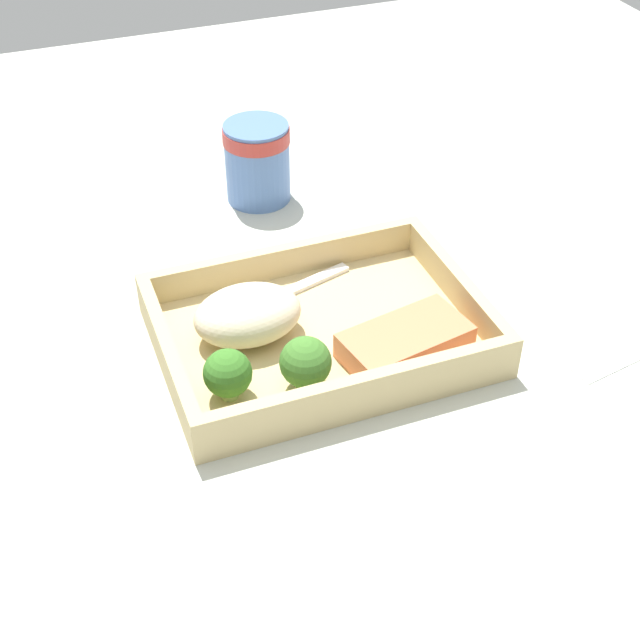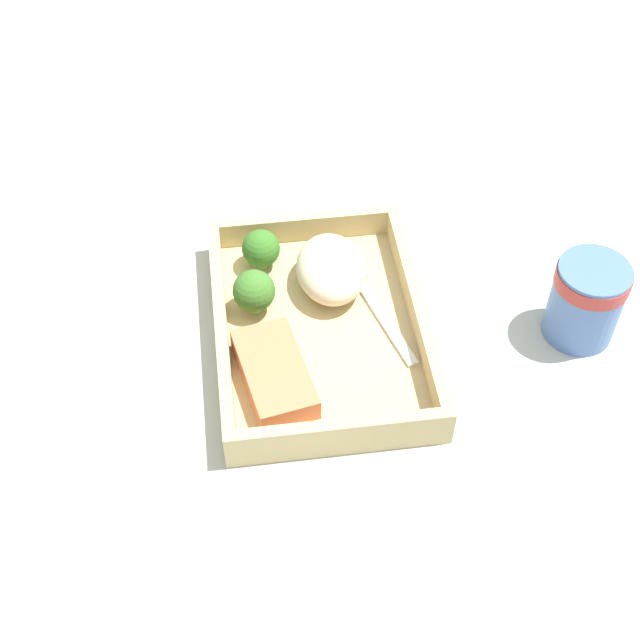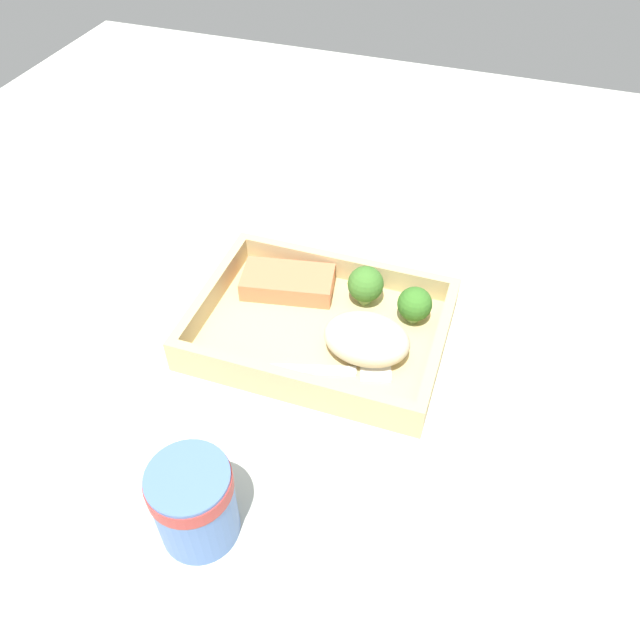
% 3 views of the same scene
% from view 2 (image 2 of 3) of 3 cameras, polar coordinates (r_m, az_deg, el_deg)
% --- Properties ---
extents(ground_plane, '(1.60, 1.60, 0.02)m').
position_cam_2_polar(ground_plane, '(0.93, 0.00, -1.51)').
color(ground_plane, '#B7BCB0').
extents(takeout_tray, '(0.29, 0.21, 0.01)m').
position_cam_2_polar(takeout_tray, '(0.91, 0.00, -0.87)').
color(takeout_tray, tan).
rests_on(takeout_tray, ground_plane).
extents(tray_rim, '(0.29, 0.21, 0.03)m').
position_cam_2_polar(tray_rim, '(0.90, 0.00, 0.03)').
color(tray_rim, tan).
rests_on(tray_rim, takeout_tray).
extents(salmon_fillet, '(0.12, 0.08, 0.02)m').
position_cam_2_polar(salmon_fillet, '(0.86, -2.94, -3.43)').
color(salmon_fillet, '#E3774D').
rests_on(salmon_fillet, takeout_tray).
extents(mashed_potatoes, '(0.10, 0.07, 0.05)m').
position_cam_2_polar(mashed_potatoes, '(0.93, 0.70, 3.27)').
color(mashed_potatoes, beige).
rests_on(mashed_potatoes, takeout_tray).
extents(broccoli_floret_1, '(0.04, 0.04, 0.05)m').
position_cam_2_polar(broccoli_floret_1, '(0.96, -3.80, 4.55)').
color(broccoli_floret_1, '#809E5A').
rests_on(broccoli_floret_1, takeout_tray).
extents(broccoli_floret_2, '(0.04, 0.04, 0.05)m').
position_cam_2_polar(broccoli_floret_2, '(0.91, -4.24, 1.83)').
color(broccoli_floret_2, '#81A359').
rests_on(broccoli_floret_2, takeout_tray).
extents(fork, '(0.16, 0.06, 0.00)m').
position_cam_2_polar(fork, '(0.93, 3.41, 1.27)').
color(fork, white).
rests_on(fork, takeout_tray).
extents(paper_cup, '(0.07, 0.07, 0.09)m').
position_cam_2_polar(paper_cup, '(0.92, 16.71, 1.39)').
color(paper_cup, '#4E72B2').
rests_on(paper_cup, ground_plane).
extents(receipt_slip, '(0.10, 0.16, 0.00)m').
position_cam_2_polar(receipt_slip, '(0.79, -1.97, -13.77)').
color(receipt_slip, white).
rests_on(receipt_slip, ground_plane).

